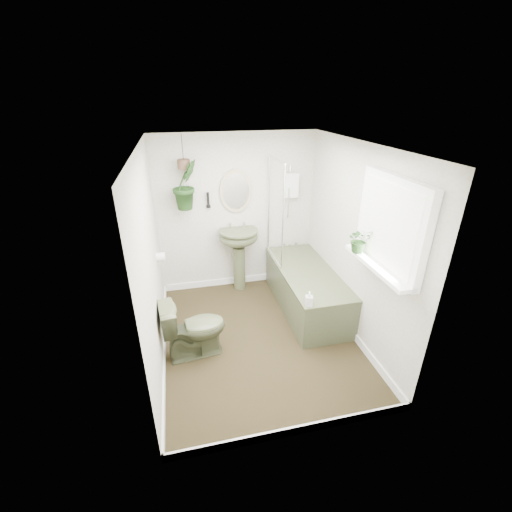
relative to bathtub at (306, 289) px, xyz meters
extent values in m
cube|color=black|center=(-0.80, -0.50, -0.30)|extent=(2.30, 2.80, 0.02)
cube|color=white|center=(-0.80, -0.50, 2.02)|extent=(2.30, 2.80, 0.02)
cube|color=silver|center=(-0.80, 0.91, 0.86)|extent=(2.30, 0.02, 2.30)
cube|color=silver|center=(-0.80, -1.91, 0.86)|extent=(2.30, 0.02, 2.30)
cube|color=silver|center=(-1.96, -0.50, 0.86)|extent=(0.02, 2.80, 2.30)
cube|color=silver|center=(0.36, -0.50, 0.86)|extent=(0.02, 2.80, 2.30)
cube|color=white|center=(-0.80, -0.50, -0.24)|extent=(2.30, 2.80, 0.10)
cube|color=white|center=(0.00, 0.84, 1.26)|extent=(0.20, 0.10, 0.35)
ellipsoid|color=tan|center=(-0.81, 0.87, 1.21)|extent=(0.46, 0.03, 0.62)
cylinder|color=black|center=(-1.21, 0.86, 1.11)|extent=(0.04, 0.04, 0.22)
cylinder|color=white|center=(-1.90, 0.20, 0.61)|extent=(0.11, 0.11, 0.11)
cube|color=white|center=(0.29, -1.20, 1.36)|extent=(0.08, 1.00, 0.90)
cube|color=white|center=(0.22, -1.20, 0.94)|extent=(0.18, 1.00, 0.04)
cube|color=white|center=(0.24, -1.20, 1.36)|extent=(0.01, 0.86, 0.76)
imported|color=#4A5135|center=(-1.58, -0.62, 0.07)|extent=(0.75, 0.48, 0.72)
imported|color=black|center=(0.17, -0.90, 1.09)|extent=(0.29, 0.27, 0.26)
imported|color=black|center=(-1.50, 0.75, 1.37)|extent=(0.46, 0.44, 0.66)
imported|color=black|center=(-0.29, -0.79, 0.38)|extent=(0.10, 0.10, 0.18)
cylinder|color=brown|center=(-1.50, 0.75, 1.64)|extent=(0.16, 0.16, 0.12)
camera|label=1|loc=(-1.61, -3.83, 2.46)|focal=24.00mm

